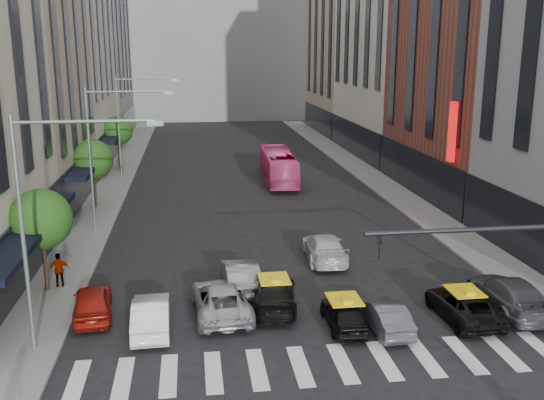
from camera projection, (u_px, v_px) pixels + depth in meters
name	position (u px, v px, depth m)	size (l,w,h in m)	color
ground	(336.00, 386.00, 21.02)	(160.00, 160.00, 0.00)	black
sidewalk_left	(107.00, 195.00, 48.36)	(3.00, 96.00, 0.15)	slate
sidewalk_right	(385.00, 186.00, 51.34)	(3.00, 96.00, 0.15)	slate
building_left_b	(13.00, 40.00, 42.85)	(8.00, 16.00, 24.00)	tan
building_left_d	(91.00, 20.00, 77.71)	(8.00, 18.00, 30.00)	gray
building_right_b	(475.00, 27.00, 46.05)	(8.00, 18.00, 26.00)	brown
building_right_d	(348.00, 29.00, 82.35)	(8.00, 18.00, 28.00)	tan
building_far	(216.00, 7.00, 98.42)	(30.00, 10.00, 36.00)	gray
tree_near	(41.00, 219.00, 28.23)	(2.88, 2.88, 4.95)	black
tree_mid	(93.00, 159.00, 43.61)	(2.88, 2.88, 4.95)	black
tree_far	(118.00, 131.00, 59.00)	(2.88, 2.88, 4.95)	black
streetlamp_near	(47.00, 203.00, 22.14)	(5.38, 0.25, 9.00)	gray
streetlamp_mid	(105.00, 140.00, 37.53)	(5.38, 0.25, 9.00)	gray
streetlamp_far	(129.00, 114.00, 52.91)	(5.38, 0.25, 9.00)	gray
liberty_sign	(452.00, 132.00, 40.44)	(0.30, 0.70, 4.00)	red
car_red	(93.00, 302.00, 26.29)	(1.63, 4.04, 1.38)	maroon
car_white_front	(151.00, 314.00, 25.03)	(1.49, 4.27, 1.41)	white
car_silver	(221.00, 299.00, 26.56)	(2.36, 5.11, 1.42)	#B0AFB5
taxi_left	(274.00, 294.00, 27.19)	(1.94, 4.77, 1.38)	black
taxi_center	(344.00, 314.00, 25.31)	(1.47, 3.65, 1.24)	black
car_grey_mid	(385.00, 316.00, 25.12)	(1.31, 3.77, 1.24)	#44474C
taxi_right	(463.00, 305.00, 26.12)	(2.10, 4.55, 1.26)	black
car_grey_curb	(509.00, 294.00, 26.93)	(2.15, 5.30, 1.54)	#42444A
car_row2_left	(241.00, 276.00, 29.12)	(1.58, 4.54, 1.49)	gray
car_row2_right	(324.00, 247.00, 33.40)	(2.06, 5.07, 1.47)	silver
bus	(278.00, 166.00, 52.97)	(2.42, 10.34, 2.88)	#F14690
pedestrian_far	(59.00, 270.00, 29.26)	(0.99, 0.41, 1.69)	gray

